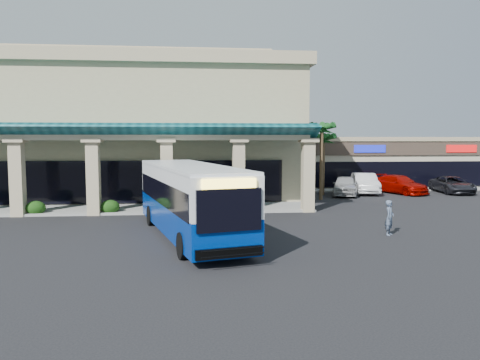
{
  "coord_description": "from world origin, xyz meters",
  "views": [
    {
      "loc": [
        -1.38,
        -24.26,
        4.69
      ],
      "look_at": [
        1.48,
        4.08,
        2.2
      ],
      "focal_mm": 35.0,
      "sensor_mm": 36.0,
      "label": 1
    }
  ],
  "objects": [
    {
      "name": "arcade",
      "position": [
        -8.0,
        6.8,
        2.85
      ],
      "size": [
        30.0,
        6.2,
        5.7
      ],
      "primitive_type": null,
      "color": "#0D4850",
      "rests_on": "ground"
    },
    {
      "name": "strip_mall",
      "position": [
        18.0,
        24.0,
        2.45
      ],
      "size": [
        22.5,
        12.5,
        4.9
      ],
      "primitive_type": null,
      "color": "beige",
      "rests_on": "ground"
    },
    {
      "name": "main_building",
      "position": [
        -8.0,
        16.0,
        5.67
      ],
      "size": [
        30.8,
        14.8,
        11.35
      ],
      "primitive_type": null,
      "color": "tan",
      "rests_on": "ground"
    },
    {
      "name": "broadleaf_tree",
      "position": [
        7.5,
        19.0,
        2.41
      ],
      "size": [
        2.6,
        2.6,
        4.81
      ],
      "primitive_type": null,
      "color": "#14370C",
      "rests_on": "ground"
    },
    {
      "name": "pedestrian",
      "position": [
        8.17,
        -2.51,
        0.86
      ],
      "size": [
        0.71,
        0.75,
        1.72
      ],
      "primitive_type": "imported",
      "rotation": [
        0.0,
        0.0,
        0.9
      ],
      "color": "#4C5B73",
      "rests_on": "ground"
    },
    {
      "name": "car_red",
      "position": [
        16.38,
        14.43,
        0.79
      ],
      "size": [
        4.13,
        5.88,
        1.58
      ],
      "primitive_type": "imported",
      "rotation": [
        0.0,
        0.0,
        0.39
      ],
      "color": "#A00701",
      "rests_on": "ground"
    },
    {
      "name": "car_gray",
      "position": [
        21.14,
        14.25,
        0.73
      ],
      "size": [
        2.94,
        5.46,
        1.46
      ],
      "primitive_type": "imported",
      "rotation": [
        0.0,
        0.0,
        -0.1
      ],
      "color": "black",
      "rests_on": "ground"
    },
    {
      "name": "palm_1",
      "position": [
        9.5,
        14.0,
        2.9
      ],
      "size": [
        2.4,
        2.4,
        5.8
      ],
      "primitive_type": null,
      "color": "#114116",
      "rests_on": "ground"
    },
    {
      "name": "palm_0",
      "position": [
        8.5,
        11.0,
        3.3
      ],
      "size": [
        2.4,
        2.4,
        6.6
      ],
      "primitive_type": null,
      "color": "#114116",
      "rests_on": "ground"
    },
    {
      "name": "transit_bus",
      "position": [
        -1.55,
        -1.9,
        1.73
      ],
      "size": [
        5.84,
        12.75,
        3.47
      ],
      "primitive_type": null,
      "rotation": [
        0.0,
        0.0,
        0.25
      ],
      "color": "#002993",
      "rests_on": "ground"
    },
    {
      "name": "car_silver",
      "position": [
        11.26,
        13.49,
        0.83
      ],
      "size": [
        3.42,
        5.25,
        1.66
      ],
      "primitive_type": "imported",
      "rotation": [
        0.0,
        0.0,
        -0.33
      ],
      "color": "#B1B1B1",
      "rests_on": "ground"
    },
    {
      "name": "ground",
      "position": [
        0.0,
        0.0,
        0.0
      ],
      "size": [
        110.0,
        110.0,
        0.0
      ],
      "primitive_type": "plane",
      "color": "black"
    },
    {
      "name": "car_white",
      "position": [
        13.42,
        14.78,
        0.87
      ],
      "size": [
        2.76,
        5.53,
        1.74
      ],
      "primitive_type": "imported",
      "rotation": [
        0.0,
        0.0,
        -0.18
      ],
      "color": "white",
      "rests_on": "ground"
    }
  ]
}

